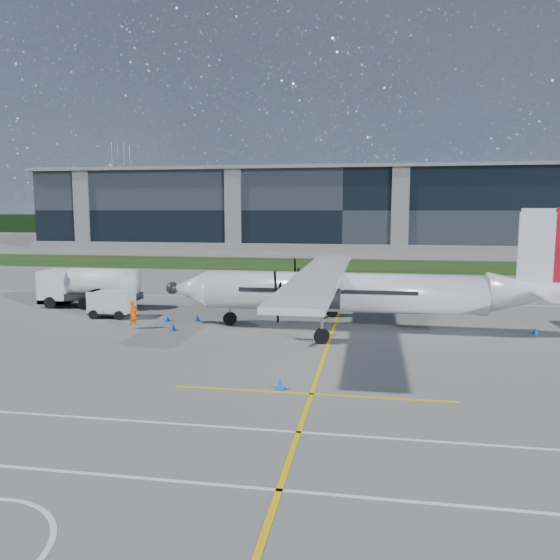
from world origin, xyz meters
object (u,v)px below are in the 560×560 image
object	(u,v)px
baggage_tug	(112,304)
safety_cone_fwd	(167,317)
pylon_west	(122,188)
safety_cone_nose_stbd	(197,318)
ground_crew_person	(134,312)
safety_cone_portwing	(280,384)
safety_cone_stbdwing	(339,293)
safety_cone_tail	(535,331)
safety_cone_nose_port	(173,327)
fuel_tanker_truck	(83,287)
turboprop_aircraft	(357,270)

from	to	relation	value
baggage_tug	safety_cone_fwd	bearing A→B (deg)	-8.27
pylon_west	safety_cone_nose_stbd	distance (m)	160.86
ground_crew_person	safety_cone_fwd	world-z (taller)	ground_crew_person
safety_cone_portwing	safety_cone_stbdwing	size ratio (longest dim) A/B	1.00
pylon_west	safety_cone_tail	xyz separation A→B (m)	(95.43, -142.78, -14.75)
pylon_west	safety_cone_fwd	world-z (taller)	pylon_west
safety_cone_tail	safety_cone_nose_port	world-z (taller)	same
fuel_tanker_truck	ground_crew_person	bearing A→B (deg)	-42.84
fuel_tanker_truck	safety_cone_fwd	bearing A→B (deg)	-26.07
safety_cone_tail	safety_cone_stbdwing	size ratio (longest dim) A/B	1.00
turboprop_aircraft	safety_cone_nose_stbd	bearing A→B (deg)	175.13
safety_cone_tail	safety_cone_nose_stbd	bearing A→B (deg)	178.81
fuel_tanker_truck	safety_cone_nose_port	size ratio (longest dim) A/B	16.51
safety_cone_portwing	safety_cone_stbdwing	distance (m)	25.94
safety_cone_fwd	pylon_west	bearing A→B (deg)	116.61
pylon_west	safety_cone_nose_stbd	world-z (taller)	pylon_west
safety_cone_portwing	safety_cone_tail	size ratio (longest dim) A/B	1.00
pylon_west	safety_cone_portwing	world-z (taller)	pylon_west
safety_cone_nose_port	safety_cone_portwing	bearing A→B (deg)	-49.59
pylon_west	safety_cone_stbdwing	world-z (taller)	pylon_west
baggage_tug	safety_cone_nose_stbd	size ratio (longest dim) A/B	6.42
baggage_tug	safety_cone_portwing	world-z (taller)	baggage_tug
fuel_tanker_truck	safety_cone_nose_stbd	distance (m)	11.43
baggage_tug	safety_cone_stbdwing	size ratio (longest dim) A/B	6.42
turboprop_aircraft	ground_crew_person	distance (m)	14.72
turboprop_aircraft	fuel_tanker_truck	bearing A→B (deg)	167.41
safety_cone_tail	pylon_west	bearing A→B (deg)	123.76
turboprop_aircraft	safety_cone_nose_stbd	world-z (taller)	turboprop_aircraft
safety_cone_tail	safety_cone_fwd	size ratio (longest dim) A/B	1.00
fuel_tanker_truck	safety_cone_fwd	xyz separation A→B (m)	(8.60, -4.21, -1.30)
ground_crew_person	safety_cone_portwing	world-z (taller)	ground_crew_person
ground_crew_person	safety_cone_nose_port	world-z (taller)	ground_crew_person
baggage_tug	safety_cone_nose_port	bearing A→B (deg)	-30.15
ground_crew_person	safety_cone_nose_stbd	xyz separation A→B (m)	(3.34, 2.90, -0.81)
pylon_west	turboprop_aircraft	xyz separation A→B (m)	(84.47, -143.25, -11.09)
safety_cone_nose_port	safety_cone_stbdwing	bearing A→B (deg)	58.48
pylon_west	baggage_tug	distance (m)	157.63
pylon_west	fuel_tanker_truck	bearing A→B (deg)	-65.58
safety_cone_stbdwing	safety_cone_fwd	world-z (taller)	same
ground_crew_person	safety_cone_stbdwing	world-z (taller)	ground_crew_person
fuel_tanker_truck	safety_cone_portwing	xyz separation A→B (m)	(18.77, -17.19, -1.30)
safety_cone_tail	safety_cone_nose_port	xyz separation A→B (m)	(-22.50, -2.64, 0.00)
safety_cone_fwd	safety_cone_nose_port	size ratio (longest dim) A/B	1.00
safety_cone_tail	safety_cone_stbdwing	bearing A→B (deg)	134.51
baggage_tug	safety_cone_tail	distance (m)	28.43
turboprop_aircraft	safety_cone_stbdwing	bearing A→B (deg)	98.01
fuel_tanker_truck	safety_cone_nose_port	bearing A→B (deg)	-34.75
turboprop_aircraft	safety_cone_nose_port	world-z (taller)	turboprop_aircraft
ground_crew_person	safety_cone_nose_port	distance (m)	2.88
fuel_tanker_truck	safety_cone_portwing	size ratio (longest dim) A/B	16.51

